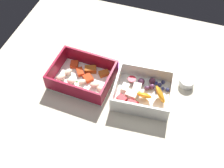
# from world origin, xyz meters

# --- Properties ---
(table_surface) EXTENTS (0.80, 0.80, 0.02)m
(table_surface) POSITION_xyz_m (0.00, 0.00, 0.01)
(table_surface) COLOR beige
(table_surface) RESTS_ON ground
(pasta_container) EXTENTS (0.18, 0.14, 0.05)m
(pasta_container) POSITION_xyz_m (-0.10, 0.01, 0.04)
(pasta_container) COLOR white
(pasta_container) RESTS_ON table_surface
(fruit_bowl) EXTENTS (0.17, 0.15, 0.06)m
(fruit_bowl) POSITION_xyz_m (0.09, 0.02, 0.04)
(fruit_bowl) COLOR white
(fruit_bowl) RESTS_ON table_surface
(candy_bar) EXTENTS (0.07, 0.04, 0.01)m
(candy_bar) POSITION_xyz_m (0.02, 0.10, 0.03)
(candy_bar) COLOR #51197A
(candy_bar) RESTS_ON table_surface
(paper_cup_liner) EXTENTS (0.04, 0.04, 0.02)m
(paper_cup_liner) POSITION_xyz_m (0.20, 0.10, 0.03)
(paper_cup_liner) COLOR white
(paper_cup_liner) RESTS_ON table_surface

